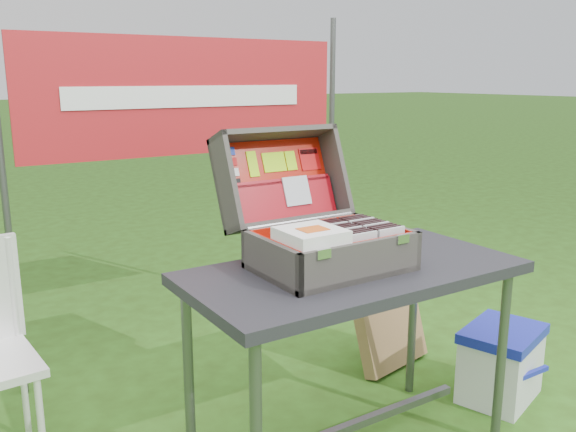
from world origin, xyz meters
TOP-DOWN VIEW (x-y plane):
  - table at (0.09, -0.06)m, footprint 1.19×0.60m
  - table_top at (0.09, -0.06)m, footprint 1.19×0.60m
  - table_leg_fr at (0.62, -0.30)m, footprint 0.04×0.04m
  - table_leg_bl at (-0.44, 0.18)m, footprint 0.04×0.04m
  - table_leg_br at (0.62, 0.18)m, footprint 0.04×0.04m
  - table_brace at (0.09, -0.06)m, footprint 1.04×0.03m
  - suitcase at (0.01, 0.03)m, footprint 0.50×0.52m
  - suitcase_base_bottom at (0.01, -0.03)m, footprint 0.50×0.36m
  - suitcase_base_wall_front at (0.01, -0.20)m, footprint 0.50×0.02m
  - suitcase_base_wall_back at (0.01, 0.14)m, footprint 0.50×0.02m
  - suitcase_base_wall_left at (-0.23, -0.03)m, footprint 0.02×0.36m
  - suitcase_base_wall_right at (0.25, -0.03)m, footprint 0.02×0.36m
  - suitcase_liner_floor at (0.01, -0.03)m, footprint 0.46×0.32m
  - suitcase_latch_left at (-0.15, -0.21)m, footprint 0.05×0.01m
  - suitcase_latch_right at (0.17, -0.21)m, footprint 0.05×0.01m
  - suitcase_hinge at (0.01, 0.15)m, footprint 0.45×0.02m
  - suitcase_lid_back at (0.01, 0.33)m, footprint 0.50×0.15m
  - suitcase_lid_rim_far at (0.01, 0.34)m, footprint 0.50×0.13m
  - suitcase_lid_rim_near at (0.01, 0.22)m, footprint 0.50×0.13m
  - suitcase_lid_rim_left at (-0.23, 0.28)m, footprint 0.02×0.26m
  - suitcase_lid_rim_right at (0.25, 0.28)m, footprint 0.02×0.26m
  - suitcase_lid_liner at (0.01, 0.32)m, footprint 0.46×0.12m
  - suitcase_liner_wall_front at (0.01, -0.19)m, footprint 0.46×0.01m
  - suitcase_liner_wall_back at (0.01, 0.13)m, footprint 0.46×0.01m
  - suitcase_liner_wall_left at (-0.22, -0.03)m, footprint 0.01×0.32m
  - suitcase_liner_wall_right at (0.24, -0.03)m, footprint 0.01×0.32m
  - suitcase_lid_pocket at (0.01, 0.27)m, footprint 0.44×0.08m
  - suitcase_pocket_edge at (0.01, 0.29)m, footprint 0.43×0.03m
  - suitcase_pocket_cd at (0.06, 0.26)m, footprint 0.11×0.05m
  - lid_sticker_cc_a at (-0.18, 0.36)m, footprint 0.05×0.01m
  - lid_sticker_cc_b at (-0.18, 0.35)m, footprint 0.05×0.01m
  - lid_sticker_cc_c at (-0.18, 0.33)m, footprint 0.05×0.01m
  - lid_sticker_cc_d at (-0.18, 0.32)m, footprint 0.05×0.01m
  - lid_card_neon_tall at (-0.09, 0.34)m, footprint 0.04×0.04m
  - lid_card_neon_main at (0.01, 0.34)m, footprint 0.10×0.03m
  - lid_card_neon_small at (0.09, 0.34)m, footprint 0.05×0.03m
  - lid_sticker_band at (0.18, 0.34)m, footprint 0.09×0.04m
  - lid_sticker_band_bar at (0.18, 0.35)m, footprint 0.08×0.01m
  - cd_left_0 at (0.04, -0.17)m, footprint 0.11×0.01m
  - cd_left_1 at (0.04, -0.15)m, footprint 0.11×0.01m
  - cd_left_2 at (0.04, -0.13)m, footprint 0.11×0.01m
  - cd_left_3 at (0.04, -0.11)m, footprint 0.11×0.01m
  - cd_left_4 at (0.04, -0.09)m, footprint 0.11×0.01m
  - cd_left_5 at (0.04, -0.07)m, footprint 0.11×0.01m
  - cd_left_6 at (0.04, -0.05)m, footprint 0.11×0.01m
  - cd_left_7 at (0.04, -0.03)m, footprint 0.11×0.01m
  - cd_left_8 at (0.04, -0.01)m, footprint 0.11×0.01m
  - cd_left_9 at (0.04, 0.01)m, footprint 0.11×0.01m
  - cd_left_10 at (0.04, 0.03)m, footprint 0.11×0.01m
  - cd_left_11 at (0.04, 0.05)m, footprint 0.11×0.01m
  - cd_right_0 at (0.16, -0.17)m, footprint 0.11×0.01m
  - cd_right_1 at (0.16, -0.15)m, footprint 0.11×0.01m
  - cd_right_2 at (0.16, -0.13)m, footprint 0.11×0.01m
  - cd_right_3 at (0.16, -0.11)m, footprint 0.11×0.01m
  - cd_right_4 at (0.16, -0.09)m, footprint 0.11×0.01m
  - cd_right_5 at (0.16, -0.07)m, footprint 0.11×0.01m
  - cd_right_6 at (0.16, -0.05)m, footprint 0.11×0.01m
  - cd_right_7 at (0.16, -0.03)m, footprint 0.11×0.01m
  - cd_right_8 at (0.16, -0.01)m, footprint 0.11×0.01m
  - cd_right_9 at (0.16, 0.01)m, footprint 0.11×0.01m
  - cd_right_10 at (0.16, 0.03)m, footprint 0.11×0.01m
  - cd_right_11 at (0.16, 0.05)m, footprint 0.11×0.01m
  - songbook_0 at (-0.12, -0.10)m, footprint 0.19×0.19m
  - songbook_1 at (-0.12, -0.10)m, footprint 0.19×0.19m
  - songbook_2 at (-0.12, -0.10)m, footprint 0.19×0.19m
  - songbook_3 at (-0.12, -0.10)m, footprint 0.19×0.19m
  - songbook_4 at (-0.12, -0.10)m, footprint 0.19×0.19m
  - songbook_5 at (-0.12, -0.10)m, footprint 0.19×0.19m
  - songbook_6 at (-0.12, -0.10)m, footprint 0.19×0.19m
  - songbook_7 at (-0.12, -0.10)m, footprint 0.19×0.19m
  - songbook_graphic at (-0.12, -0.11)m, footprint 0.09×0.07m
  - cooler at (0.92, -0.08)m, footprint 0.44×0.38m
  - cooler_body at (0.92, -0.08)m, footprint 0.42×0.36m
  - cooler_lid at (0.92, -0.08)m, footprint 0.44×0.38m
  - cooler_handle at (0.92, -0.23)m, footprint 0.22×0.02m
  - chair_leg_fr at (-0.91, 0.37)m, footprint 0.02×0.02m
  - chair_leg_br at (-0.91, 0.69)m, footprint 0.02×0.02m
  - chair_upright_right at (-0.91, 0.71)m, footprint 0.02×0.02m
  - cardboard_box at (0.72, 0.43)m, footprint 0.45×0.27m
  - banner_post_left at (-0.85, 1.10)m, footprint 0.03×0.03m
  - banner_post_right at (0.85, 1.10)m, footprint 0.03×0.03m
  - banner at (0.00, 1.09)m, footprint 1.60×0.02m
  - banner_text at (0.00, 1.08)m, footprint 1.20×0.00m

SIDE VIEW (x-z plane):
  - table_brace at x=0.09m, z-range 0.10..0.14m
  - cooler_body at x=0.92m, z-range 0.00..0.28m
  - cooler at x=0.92m, z-range 0.00..0.33m
  - cooler_handle at x=0.92m, z-range 0.17..0.19m
  - chair_leg_fr at x=-0.91m, z-range 0.00..0.42m
  - chair_leg_br at x=-0.91m, z-range 0.00..0.42m
  - cardboard_box at x=0.72m, z-range 0.00..0.44m
  - cooler_lid at x=0.92m, z-range 0.28..0.33m
  - table_leg_fr at x=0.62m, z-range 0.00..0.70m
  - table_leg_bl at x=-0.44m, z-range 0.00..0.70m
  - table_leg_br at x=0.62m, z-range 0.00..0.70m
  - table at x=0.09m, z-range 0.00..0.74m
  - chair_upright_right at x=-0.91m, z-range 0.42..0.82m
  - table_top at x=0.09m, z-range 0.70..0.74m
  - suitcase_base_bottom at x=0.01m, z-range 0.74..0.76m
  - suitcase_liner_floor at x=0.01m, z-range 0.76..0.77m
  - suitcase_base_wall_front at x=0.01m, z-range 0.74..0.88m
  - suitcase_base_wall_back at x=0.01m, z-range 0.74..0.88m
  - suitcase_base_wall_left at x=-0.23m, z-range 0.74..0.88m
  - suitcase_base_wall_right at x=0.25m, z-range 0.74..0.88m
  - suitcase_liner_wall_front at x=0.01m, z-range 0.76..0.88m
  - suitcase_liner_wall_back at x=0.01m, z-range 0.76..0.88m
  - suitcase_liner_wall_left at x=-0.22m, z-range 0.76..0.88m
  - suitcase_liner_wall_right at x=0.24m, z-range 0.76..0.88m
  - cd_left_0 at x=0.04m, z-range 0.77..0.90m
  - cd_left_1 at x=0.04m, z-range 0.77..0.90m
  - cd_left_2 at x=0.04m, z-range 0.77..0.90m
  - cd_left_3 at x=0.04m, z-range 0.77..0.90m
  - cd_left_4 at x=0.04m, z-range 0.77..0.90m
  - cd_left_5 at x=0.04m, z-range 0.77..0.90m
  - cd_left_6 at x=0.04m, z-range 0.77..0.90m
  - cd_left_7 at x=0.04m, z-range 0.77..0.90m
  - cd_left_8 at x=0.04m, z-range 0.77..0.90m
  - cd_left_9 at x=0.04m, z-range 0.77..0.90m
  - cd_left_10 at x=0.04m, z-range 0.77..0.90m
  - cd_left_11 at x=0.04m, z-range 0.77..0.90m
  - cd_right_0 at x=0.16m, z-range 0.77..0.90m
  - cd_right_1 at x=0.16m, z-range 0.77..0.90m
  - cd_right_2 at x=0.16m, z-range 0.77..0.90m
  - cd_right_3 at x=0.16m, z-range 0.77..0.90m
  - cd_right_4 at x=0.16m, z-range 0.77..0.90m
  - cd_right_5 at x=0.16m, z-range 0.77..0.90m
  - cd_right_6 at x=0.16m, z-range 0.77..0.90m
  - cd_right_7 at x=0.16m, z-range 0.77..0.90m
  - cd_right_8 at x=0.16m, z-range 0.77..0.90m
  - cd_right_9 at x=0.16m, z-range 0.77..0.90m
  - cd_right_10 at x=0.16m, z-range 0.77..0.90m
  - cd_right_11 at x=0.16m, z-range 0.77..0.90m
  - banner_post_left at x=-0.85m, z-range 0.00..1.70m
  - banner_post_right at x=0.85m, z-range 0.00..1.70m
  - suitcase_lid_rim_near at x=0.01m, z-range 0.83..0.90m
  - suitcase_latch_left at x=-0.15m, z-range 0.85..0.88m
  - suitcase_latch_right at x=0.17m, z-range 0.85..0.88m
  - suitcase_hinge at x=0.01m, z-range 0.87..0.89m
  - songbook_0 at x=-0.12m, z-range 0.88..0.88m
  - songbook_1 at x=-0.12m, z-range 0.88..0.89m
  - songbook_2 at x=-0.12m, z-range 0.89..0.89m
  - songbook_3 at x=-0.12m, z-range 0.89..0.90m
  - songbook_4 at x=-0.12m, z-range 0.90..0.90m
  - songbook_5 at x=-0.12m, z-range 0.90..0.91m
  - songbook_6 at x=-0.12m, z-range 0.91..0.91m
  - songbook_7 at x=-0.12m, z-range 0.91..0.92m
  - songbook_graphic at x=-0.12m, z-range 0.92..0.92m
  - suitcase_lid_pocket at x=0.01m, z-range 0.86..1.01m
  - suitcase at x=0.01m, z-range 0.74..1.19m
  - suitcase_pocket_cd at x=0.06m, z-range 0.91..1.02m
  - suitcase_lid_back at x=0.01m, z-range 0.83..1.17m
  - suitcase_pocket_edge at x=0.01m, z-range 0.99..1.02m
  - suitcase_lid_liner at x=0.01m, z-range 0.86..1.15m
  - lid_sticker_cc_d at x=-0.18m, z-range 1.00..1.03m
  - suitcase_lid_rim_left at x=-0.23m, z-range 0.83..1.21m
  - suitcase_lid_rim_right at x=0.25m, z-range 0.83..1.21m
  - lid_sticker_cc_c at x=-0.18m, z-range 1.03..1.06m
  - lid_card_neon_tall at x=-0.09m, z-range 1.02..1.12m
  - lid_card_neon_main at x=0.01m, z-range 1.04..1.11m
  - lid_card_neon_small at x=0.09m, z-range 1.04..1.11m
  - lid_sticker_band at x=0.18m, z-range 1.03..1.11m
  - lid_sticker_cc_b at x=-0.18m, z-range 1.07..1.10m
  - lid_sticker_band_bar at x=0.18m, z-range 1.09..1.11m
  - lid_sticker_cc_a at x=-0.18m, z-range 1.11..1.14m
  - suitcase_lid_rim_far at x=0.01m, z-range 1.14..1.21m
  - banner at x=0.00m, z-range 1.02..1.58m
  - banner_text at x=0.00m, z-range 1.25..1.35m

